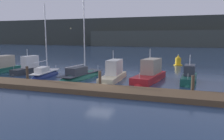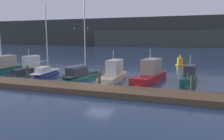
{
  "view_description": "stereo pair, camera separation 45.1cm",
  "coord_description": "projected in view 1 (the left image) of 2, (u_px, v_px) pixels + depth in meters",
  "views": [
    {
      "loc": [
        7.46,
        -19.14,
        4.79
      ],
      "look_at": [
        0.0,
        3.76,
        1.2
      ],
      "focal_mm": 35.0,
      "sensor_mm": 36.0,
      "label": 1
    },
    {
      "loc": [
        7.89,
        -19.0,
        4.79
      ],
      "look_at": [
        0.0,
        3.76,
        1.2
      ],
      "focal_mm": 35.0,
      "sensor_mm": 36.0,
      "label": 2
    }
  ],
  "objects": [
    {
      "name": "mooring_pile_3",
      "position": [
        193.0,
        85.0,
        18.32
      ],
      "size": [
        0.28,
        0.28,
        1.66
      ],
      "primitive_type": "cylinder",
      "color": "#4C3D2D",
      "rests_on": "ground"
    },
    {
      "name": "dock",
      "position": [
        93.0,
        89.0,
        19.43
      ],
      "size": [
        41.05,
        2.8,
        0.45
      ],
      "primitive_type": "cube",
      "color": "brown",
      "rests_on": "ground"
    },
    {
      "name": "mooring_pile_1",
      "position": [
        27.0,
        74.0,
        23.44
      ],
      "size": [
        0.28,
        0.28,
        1.74
      ],
      "primitive_type": "cylinder",
      "color": "#4C3D2D",
      "rests_on": "ground"
    },
    {
      "name": "hillside_backdrop",
      "position": [
        179.0,
        33.0,
        122.54
      ],
      "size": [
        240.0,
        23.0,
        16.22
      ],
      "color": "#333833",
      "rests_on": "ground"
    },
    {
      "name": "motorboat_berth_2",
      "position": [
        28.0,
        70.0,
        29.63
      ],
      "size": [
        2.14,
        5.4,
        3.79
      ],
      "color": "#2D3338",
      "rests_on": "ground"
    },
    {
      "name": "motorboat_berth_1",
      "position": [
        0.0,
        70.0,
        30.42
      ],
      "size": [
        2.49,
        7.19,
        4.38
      ],
      "color": "#195647",
      "rests_on": "ground"
    },
    {
      "name": "motorboat_berth_5",
      "position": [
        113.0,
        76.0,
        24.79
      ],
      "size": [
        2.0,
        6.46,
        3.91
      ],
      "color": "beige",
      "rests_on": "ground"
    },
    {
      "name": "ground_plane",
      "position": [
        100.0,
        88.0,
        21.0
      ],
      "size": [
        400.0,
        400.0,
        0.0
      ],
      "primitive_type": "plane",
      "color": "navy"
    },
    {
      "name": "sailboat_berth_3",
      "position": [
        45.0,
        76.0,
        26.81
      ],
      "size": [
        2.28,
        6.36,
        9.61
      ],
      "color": "navy",
      "rests_on": "ground"
    },
    {
      "name": "sailboat_berth_4",
      "position": [
        81.0,
        77.0,
        26.2
      ],
      "size": [
        3.45,
        8.66,
        13.11
      ],
      "color": "#195647",
      "rests_on": "ground"
    },
    {
      "name": "mooring_pile_2",
      "position": [
        100.0,
        79.0,
        20.89
      ],
      "size": [
        0.28,
        0.28,
        1.63
      ],
      "primitive_type": "cylinder",
      "color": "#4C3D2D",
      "rests_on": "ground"
    },
    {
      "name": "motorboat_berth_6",
      "position": [
        150.0,
        76.0,
        24.49
      ],
      "size": [
        3.48,
        7.37,
        4.07
      ],
      "color": "red",
      "rests_on": "ground"
    },
    {
      "name": "motorboat_berth_7",
      "position": [
        189.0,
        79.0,
        23.46
      ],
      "size": [
        1.97,
        5.48,
        3.53
      ],
      "color": "#195647",
      "rests_on": "ground"
    },
    {
      "name": "channel_buoy",
      "position": [
        178.0,
        61.0,
        37.87
      ],
      "size": [
        1.45,
        1.45,
        1.93
      ],
      "color": "gold",
      "rests_on": "ground"
    }
  ]
}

